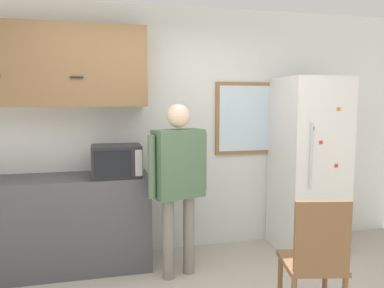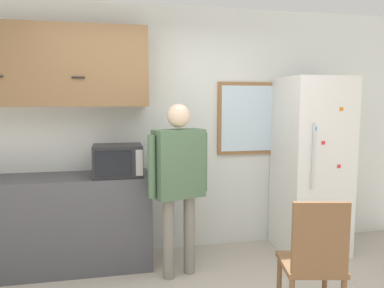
% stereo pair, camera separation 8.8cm
% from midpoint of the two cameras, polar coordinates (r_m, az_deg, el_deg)
% --- Properties ---
extents(back_wall, '(6.00, 0.06, 2.70)m').
position_cam_midpoint_polar(back_wall, '(4.16, -4.31, 2.04)').
color(back_wall, silver).
rests_on(back_wall, ground_plane).
extents(counter, '(2.05, 0.58, 0.94)m').
position_cam_midpoint_polar(counter, '(4.03, -20.73, -11.32)').
color(counter, '#4C4C51').
rests_on(counter, ground_plane).
extents(upper_cabinets, '(2.05, 0.38, 0.78)m').
position_cam_midpoint_polar(upper_cabinets, '(3.96, -21.41, 11.02)').
color(upper_cabinets, olive).
extents(microwave, '(0.48, 0.37, 0.31)m').
position_cam_midpoint_polar(microwave, '(3.75, -10.60, -2.49)').
color(microwave, '#232326').
rests_on(microwave, counter).
extents(person, '(0.59, 0.35, 1.65)m').
position_cam_midpoint_polar(person, '(3.52, -1.32, -4.36)').
color(person, gray).
rests_on(person, ground_plane).
extents(refrigerator, '(0.68, 0.72, 1.93)m').
position_cam_midpoint_polar(refrigerator, '(4.38, 18.22, -3.10)').
color(refrigerator, white).
rests_on(refrigerator, ground_plane).
extents(chair, '(0.51, 0.51, 0.98)m').
position_cam_midpoint_polar(chair, '(3.00, 18.98, -16.08)').
color(chair, brown).
rests_on(chair, ground_plane).
extents(window, '(0.77, 0.05, 0.83)m').
position_cam_midpoint_polar(window, '(4.37, 9.35, 3.87)').
color(window, olive).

